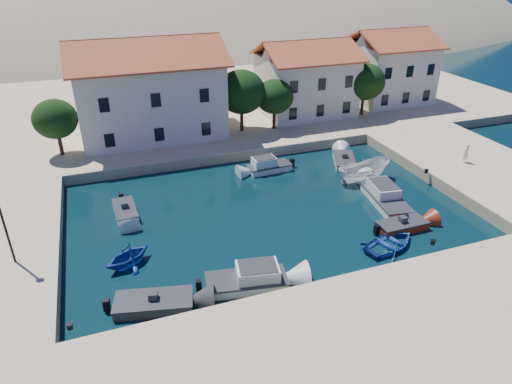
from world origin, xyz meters
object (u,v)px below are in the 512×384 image
(building_left, at_px, (149,87))
(rowboat_south, at_px, (389,247))
(building_mid, at_px, (306,77))
(cabin_cruiser_south, at_px, (247,280))
(cabin_cruiser_east, at_px, (386,198))
(boat_east, at_px, (362,180))
(pedestrian, at_px, (466,153))
(building_right, at_px, (390,65))

(building_left, height_order, rowboat_south, building_left)
(building_mid, xyz_separation_m, cabin_cruiser_south, (-16.43, -26.91, -4.75))
(rowboat_south, xyz_separation_m, cabin_cruiser_east, (3.28, 5.34, 0.48))
(building_left, height_order, boat_east, building_left)
(pedestrian, bearing_deg, rowboat_south, 22.22)
(building_mid, bearing_deg, boat_east, -97.13)
(cabin_cruiser_south, bearing_deg, building_left, 103.83)
(building_left, bearing_deg, pedestrian, -34.18)
(building_right, bearing_deg, rowboat_south, -123.19)
(building_left, distance_m, boat_east, 23.12)
(boat_east, height_order, pedestrian, pedestrian)
(building_mid, height_order, cabin_cruiser_south, building_mid)
(boat_east, bearing_deg, cabin_cruiser_east, 168.89)
(building_right, distance_m, pedestrian, 20.13)
(building_left, height_order, building_right, building_left)
(building_mid, height_order, rowboat_south, building_mid)
(cabin_cruiser_south, distance_m, rowboat_south, 10.58)
(boat_east, bearing_deg, building_right, -42.90)
(rowboat_south, bearing_deg, cabin_cruiser_east, -46.68)
(building_right, bearing_deg, boat_east, -128.54)
(cabin_cruiser_south, bearing_deg, boat_east, 45.86)
(cabin_cruiser_east, relative_size, pedestrian, 3.21)
(rowboat_south, bearing_deg, building_left, 10.45)
(building_left, bearing_deg, building_mid, 3.18)
(building_left, relative_size, cabin_cruiser_south, 2.84)
(boat_east, distance_m, pedestrian, 9.83)
(building_mid, height_order, boat_east, building_mid)
(building_mid, bearing_deg, cabin_cruiser_south, -121.40)
(cabin_cruiser_east, height_order, pedestrian, pedestrian)
(building_right, bearing_deg, pedestrian, -103.33)
(building_mid, xyz_separation_m, rowboat_south, (-5.87, -26.33, -5.22))
(building_right, xyz_separation_m, cabin_cruiser_south, (-28.43, -27.91, -5.00))
(building_mid, xyz_separation_m, pedestrian, (7.43, -18.27, -3.34))
(building_mid, bearing_deg, building_right, 4.76)
(cabin_cruiser_east, bearing_deg, cabin_cruiser_south, 121.90)
(cabin_cruiser_east, xyz_separation_m, pedestrian, (10.03, 2.72, 1.40))
(building_mid, bearing_deg, building_left, -176.82)
(building_mid, height_order, pedestrian, building_mid)
(boat_east, bearing_deg, building_left, 41.06)
(building_right, relative_size, cabin_cruiser_east, 1.67)
(rowboat_south, xyz_separation_m, boat_east, (3.79, 9.64, 0.00))
(building_mid, distance_m, pedestrian, 20.01)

